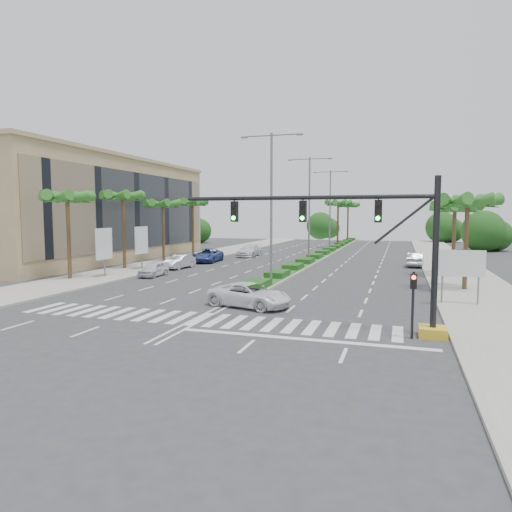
{
  "coord_description": "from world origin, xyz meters",
  "views": [
    {
      "loc": [
        10.0,
        -21.6,
        5.46
      ],
      "look_at": [
        1.68,
        4.63,
        3.0
      ],
      "focal_mm": 32.0,
      "sensor_mm": 36.0,
      "label": 1
    }
  ],
  "objects": [
    {
      "name": "streetlight_far",
      "position": [
        0.0,
        46.0,
        6.81
      ],
      "size": [
        5.1,
        0.25,
        12.0
      ],
      "color": "slate",
      "rests_on": "ground"
    },
    {
      "name": "car_crossing",
      "position": [
        1.5,
        3.93,
        0.72
      ],
      "size": [
        5.59,
        3.63,
        1.43
      ],
      "primitive_type": "imported",
      "rotation": [
        0.0,
        0.0,
        1.31
      ],
      "color": "white",
      "rests_on": "ground"
    },
    {
      "name": "ground",
      "position": [
        0.0,
        0.0,
        0.0
      ],
      "size": [
        160.0,
        160.0,
        0.0
      ],
      "primitive_type": "plane",
      "color": "#333335",
      "rests_on": "ground"
    },
    {
      "name": "streetlight_mid",
      "position": [
        0.0,
        30.0,
        6.81
      ],
      "size": [
        5.1,
        0.25,
        12.0
      ],
      "color": "slate",
      "rests_on": "ground"
    },
    {
      "name": "footpath_right",
      "position": [
        15.2,
        20.0,
        0.07
      ],
      "size": [
        6.0,
        120.0,
        0.15
      ],
      "primitive_type": "cube",
      "color": "gray",
      "rests_on": "ground"
    },
    {
      "name": "car_right",
      "position": [
        11.61,
        29.66,
        0.74
      ],
      "size": [
        1.89,
        4.61,
        1.48
      ],
      "primitive_type": "imported",
      "rotation": [
        0.0,
        0.0,
        3.07
      ],
      "color": "#9D9EA2",
      "rests_on": "ground"
    },
    {
      "name": "building",
      "position": [
        -26.0,
        26.0,
        6.0
      ],
      "size": [
        12.0,
        36.0,
        12.0
      ],
      "primitive_type": "cube",
      "color": "tan",
      "rests_on": "ground"
    },
    {
      "name": "car_parked_b",
      "position": [
        -11.61,
        20.45,
        0.7
      ],
      "size": [
        1.83,
        4.38,
        1.41
      ],
      "primitive_type": "imported",
      "rotation": [
        0.0,
        0.0,
        -0.08
      ],
      "color": "silver",
      "rests_on": "ground"
    },
    {
      "name": "palm_left_far",
      "position": [
        -16.5,
        26.0,
        6.5
      ],
      "size": [
        4.57,
        4.68,
        7.35
      ],
      "color": "brown",
      "rests_on": "ground"
    },
    {
      "name": "billboard_near",
      "position": [
        -14.5,
        12.0,
        2.96
      ],
      "size": [
        0.18,
        2.1,
        4.35
      ],
      "color": "slate",
      "rests_on": "ground"
    },
    {
      "name": "direction_sign",
      "position": [
        13.5,
        7.99,
        2.45
      ],
      "size": [
        2.7,
        0.11,
        3.4
      ],
      "color": "slate",
      "rests_on": "ground"
    },
    {
      "name": "palm_left_mid",
      "position": [
        -16.5,
        18.0,
        7.08
      ],
      "size": [
        4.57,
        4.68,
        7.95
      ],
      "color": "brown",
      "rests_on": "ground"
    },
    {
      "name": "streetlight_near",
      "position": [
        0.0,
        14.0,
        6.81
      ],
      "size": [
        5.1,
        0.25,
        12.0
      ],
      "color": "slate",
      "rests_on": "ground"
    },
    {
      "name": "footpath_left",
      "position": [
        -15.2,
        20.0,
        0.07
      ],
      "size": [
        6.0,
        120.0,
        0.15
      ],
      "primitive_type": "cube",
      "color": "gray",
      "rests_on": "ground"
    },
    {
      "name": "car_parked_a",
      "position": [
        -11.03,
        14.25,
        0.64
      ],
      "size": [
        1.7,
        3.84,
        1.29
      ],
      "primitive_type": "imported",
      "rotation": [
        0.0,
        0.0,
        0.05
      ],
      "color": "silver",
      "rests_on": "ground"
    },
    {
      "name": "car_parked_c",
      "position": [
        -11.5,
        27.26,
        0.79
      ],
      "size": [
        3.11,
        5.87,
        1.57
      ],
      "primitive_type": "imported",
      "rotation": [
        0.0,
        0.0,
        0.09
      ],
      "color": "#2E438D",
      "rests_on": "ground"
    },
    {
      "name": "billboard_far",
      "position": [
        -14.5,
        18.0,
        2.96
      ],
      "size": [
        0.18,
        2.1,
        4.35
      ],
      "color": "slate",
      "rests_on": "ground"
    },
    {
      "name": "palm_left_end",
      "position": [
        -16.5,
        34.0,
        6.88
      ],
      "size": [
        4.57,
        4.68,
        7.75
      ],
      "color": "brown",
      "rests_on": "ground"
    },
    {
      "name": "palm_right_far",
      "position": [
        14.5,
        22.0,
        5.91
      ],
      "size": [
        4.57,
        4.68,
        6.75
      ],
      "color": "brown",
      "rests_on": "ground"
    },
    {
      "name": "palm_left_near",
      "position": [
        -16.5,
        10.0,
        6.69
      ],
      "size": [
        4.57,
        4.68,
        7.55
      ],
      "color": "brown",
      "rests_on": "ground"
    },
    {
      "name": "palm_median_b",
      "position": [
        0.0,
        70.0,
        7.17
      ],
      "size": [
        4.57,
        4.68,
        8.05
      ],
      "color": "brown",
      "rests_on": "ground"
    },
    {
      "name": "median_grass",
      "position": [
        0.0,
        45.0,
        0.22
      ],
      "size": [
        1.8,
        75.0,
        0.04
      ],
      "primitive_type": "cube",
      "color": "#26561D",
      "rests_on": "median"
    },
    {
      "name": "pedestrian_signal",
      "position": [
        10.6,
        -0.68,
        2.04
      ],
      "size": [
        0.28,
        0.36,
        3.0
      ],
      "color": "black",
      "rests_on": "ground"
    },
    {
      "name": "median",
      "position": [
        0.0,
        45.0,
        0.1
      ],
      "size": [
        2.2,
        75.0,
        0.2
      ],
      "primitive_type": "cube",
      "color": "gray",
      "rests_on": "ground"
    },
    {
      "name": "signal_gantry",
      "position": [
        9.27,
        -0.0,
        3.46
      ],
      "size": [
        12.6,
        1.2,
        7.2
      ],
      "color": "gold",
      "rests_on": "ground"
    },
    {
      "name": "palm_right_near",
      "position": [
        14.5,
        14.0,
        6.2
      ],
      "size": [
        4.57,
        4.68,
        7.05
      ],
      "color": "brown",
      "rests_on": "ground"
    },
    {
      "name": "palm_median_a",
      "position": [
        0.0,
        55.0,
        7.17
      ],
      "size": [
        4.57,
        4.68,
        8.05
      ],
      "color": "brown",
      "rests_on": "ground"
    },
    {
      "name": "car_parked_d",
      "position": [
        -9.03,
        35.46,
        0.78
      ],
      "size": [
        2.21,
        5.37,
        1.56
      ],
      "primitive_type": "imported",
      "rotation": [
        0.0,
        0.0,
        -0.0
      ],
      "color": "white",
      "rests_on": "ground"
    }
  ]
}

